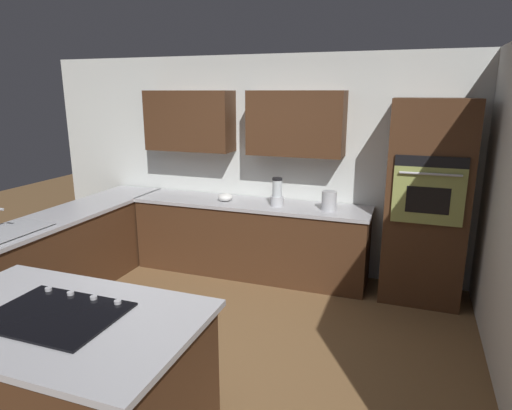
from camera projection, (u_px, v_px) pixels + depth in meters
ground_plane at (193, 348)px, 3.86m from camera, size 14.00×14.00×0.00m
wall_back at (261, 154)px, 5.39m from camera, size 6.00×0.44×2.60m
lower_cabinets_back at (250, 240)px, 5.35m from camera, size 2.80×0.60×0.86m
countertop_back at (250, 204)px, 5.24m from camera, size 2.84×0.64×0.04m
lower_cabinets_side at (67, 255)px, 4.84m from camera, size 0.60×2.90×0.86m
countertop_side at (62, 216)px, 4.73m from camera, size 0.64×2.94×0.04m
island_base at (64, 385)px, 2.70m from camera, size 1.65×0.97×0.86m
island_top at (56, 319)px, 2.59m from camera, size 1.73×1.05×0.04m
wall_oven at (426, 203)px, 4.56m from camera, size 0.80×0.66×2.12m
sink_unit at (8, 230)px, 4.11m from camera, size 0.46×0.70×0.23m
cooktop at (56, 314)px, 2.59m from camera, size 0.76×0.56×0.03m
blender at (277, 194)px, 5.04m from camera, size 0.15×0.15×0.33m
mixing_bowl at (225, 197)px, 5.28m from camera, size 0.18×0.18×0.10m
kettle at (329, 201)px, 4.86m from camera, size 0.16×0.16×0.21m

